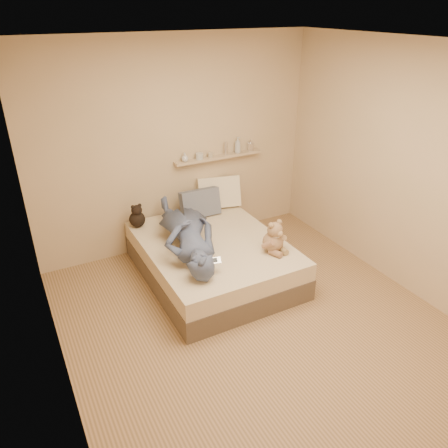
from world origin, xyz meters
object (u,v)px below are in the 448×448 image
game_console (213,261)px  pillow_cream (219,192)px  dark_plush (137,217)px  pillow_grey (200,203)px  bed (213,259)px  wall_shelf (218,157)px  person (187,232)px  teddy_bear (274,239)px

game_console → pillow_cream: size_ratio=0.30×
pillow_cream → dark_plush: bearing=-176.4°
pillow_grey → pillow_cream: bearing=22.6°
bed → game_console: bearing=-115.8°
game_console → dark_plush: 1.38m
dark_plush → wall_shelf: size_ratio=0.25×
dark_plush → game_console: bearing=-75.2°
person → bed: bearing=-171.4°
pillow_cream → bed: bearing=-121.5°
wall_shelf → bed: bearing=-121.2°
bed → pillow_grey: 0.81m
game_console → pillow_grey: (0.45, 1.26, 0.03)m
bed → pillow_grey: pillow_grey is taller
pillow_grey → person: (-0.47, -0.67, 0.02)m
bed → person: (-0.30, 0.02, 0.41)m
pillow_cream → pillow_grey: (-0.34, -0.14, -0.03)m
pillow_cream → person: (-0.81, -0.81, -0.01)m
game_console → pillow_grey: pillow_grey is taller
bed → pillow_cream: 1.06m
game_console → dark_plush: bearing=104.8°
game_console → person: bearing=91.8°
pillow_grey → teddy_bear: bearing=-75.1°
bed → pillow_cream: pillow_cream is taller
bed → dark_plush: size_ratio=6.39×
game_console → person: size_ratio=0.11×
teddy_bear → person: (-0.79, 0.53, 0.03)m
wall_shelf → game_console: bearing=-119.2°
dark_plush → pillow_cream: (1.14, 0.07, 0.07)m
bed → teddy_bear: size_ratio=5.07×
teddy_bear → wall_shelf: 1.50m
dark_plush → pillow_cream: pillow_cream is taller
teddy_bear → person: 0.95m
game_console → pillow_grey: size_ratio=0.33×
wall_shelf → teddy_bear: bearing=-92.4°
pillow_grey → person: bearing=-125.2°
pillow_grey → dark_plush: bearing=175.1°
teddy_bear → pillow_cream: 1.34m
bed → teddy_bear: (0.49, -0.51, 0.38)m
bed → pillow_cream: size_ratio=3.45×
game_console → pillow_grey: bearing=70.3°
dark_plush → pillow_grey: (0.80, -0.07, 0.04)m
dark_plush → bed: bearing=-50.3°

